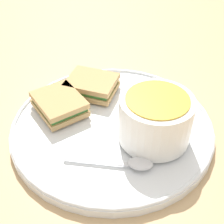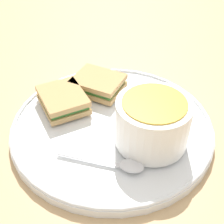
{
  "view_description": "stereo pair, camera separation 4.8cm",
  "coord_description": "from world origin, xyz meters",
  "px_view_note": "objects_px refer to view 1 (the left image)",
  "views": [
    {
      "loc": [
        0.34,
        -0.15,
        0.35
      ],
      "look_at": [
        0.0,
        0.0,
        0.04
      ],
      "focal_mm": 50.0,
      "sensor_mm": 36.0,
      "label": 1
    },
    {
      "loc": [
        0.35,
        -0.1,
        0.35
      ],
      "look_at": [
        0.0,
        0.0,
        0.04
      ],
      "focal_mm": 50.0,
      "sensor_mm": 36.0,
      "label": 2
    }
  ],
  "objects_px": {
    "soup_bowl": "(155,118)",
    "sandwich_half_near": "(93,85)",
    "sandwich_half_far": "(59,104)",
    "spoon": "(130,164)"
  },
  "relations": [
    {
      "from": "sandwich_half_far",
      "to": "sandwich_half_near",
      "type": "bearing_deg",
      "value": 112.81
    },
    {
      "from": "spoon",
      "to": "sandwich_half_near",
      "type": "bearing_deg",
      "value": 116.46
    },
    {
      "from": "sandwich_half_near",
      "to": "spoon",
      "type": "bearing_deg",
      "value": -4.87
    },
    {
      "from": "sandwich_half_near",
      "to": "sandwich_half_far",
      "type": "distance_m",
      "value": 0.08
    },
    {
      "from": "sandwich_half_near",
      "to": "sandwich_half_far",
      "type": "relative_size",
      "value": 1.14
    },
    {
      "from": "soup_bowl",
      "to": "sandwich_half_near",
      "type": "bearing_deg",
      "value": -164.29
    },
    {
      "from": "spoon",
      "to": "sandwich_half_near",
      "type": "xyz_separation_m",
      "value": [
        -0.18,
        0.02,
        0.01
      ]
    },
    {
      "from": "soup_bowl",
      "to": "sandwich_half_far",
      "type": "bearing_deg",
      "value": -136.14
    },
    {
      "from": "soup_bowl",
      "to": "spoon",
      "type": "relative_size",
      "value": 0.95
    },
    {
      "from": "soup_bowl",
      "to": "sandwich_half_far",
      "type": "relative_size",
      "value": 1.12
    }
  ]
}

